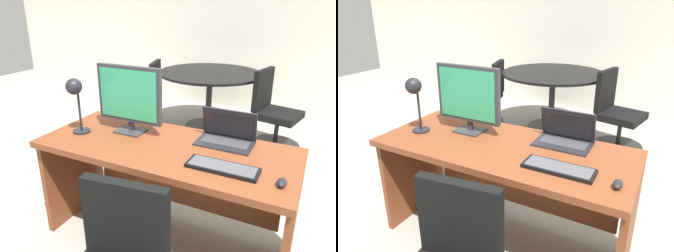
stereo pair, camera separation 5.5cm
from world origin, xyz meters
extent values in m
plane|color=gray|center=(0.00, 1.50, 0.00)|extent=(12.00, 12.00, 0.00)
cube|color=silver|center=(0.00, 3.34, 1.40)|extent=(10.00, 0.10, 2.80)
cube|color=brown|center=(0.00, 0.00, 0.73)|extent=(1.66, 0.71, 0.04)
cube|color=brown|center=(-0.81, 0.00, 0.36)|extent=(0.04, 0.63, 0.71)
cube|color=brown|center=(0.81, 0.00, 0.36)|extent=(0.04, 0.63, 0.71)
cube|color=brown|center=(0.00, 0.27, 0.39)|extent=(1.46, 0.02, 0.50)
cube|color=#2D2D33|center=(-0.33, 0.09, 0.76)|extent=(0.20, 0.16, 0.01)
cube|color=#2D2D33|center=(-0.33, 0.10, 0.80)|extent=(0.04, 0.02, 0.07)
cube|color=#2D2D33|center=(-0.33, 0.09, 1.03)|extent=(0.49, 0.04, 0.39)
cube|color=#2D9966|center=(-0.33, 0.07, 1.03)|extent=(0.44, 0.00, 0.34)
cube|color=black|center=(0.33, 0.19, 0.76)|extent=(0.36, 0.22, 0.01)
cube|color=#38383D|center=(0.33, 0.20, 0.76)|extent=(0.31, 0.12, 0.00)
cube|color=black|center=(0.33, 0.27, 0.87)|extent=(0.36, 0.06, 0.21)
cube|color=black|center=(0.33, 0.26, 0.86)|extent=(0.32, 0.05, 0.17)
cube|color=black|center=(0.42, -0.14, 0.76)|extent=(0.40, 0.14, 0.02)
cube|color=#47474C|center=(0.42, -0.14, 0.77)|extent=(0.37, 0.12, 0.00)
ellipsoid|color=black|center=(0.74, -0.17, 0.77)|extent=(0.05, 0.09, 0.04)
cylinder|color=black|center=(-0.63, -0.07, 0.76)|extent=(0.12, 0.12, 0.01)
cylinder|color=black|center=(-0.63, -0.07, 0.91)|extent=(0.02, 0.02, 0.28)
sphere|color=black|center=(-0.63, -0.10, 1.09)|extent=(0.11, 0.11, 0.11)
cube|color=black|center=(0.11, -0.63, 0.63)|extent=(0.44, 0.12, 0.43)
cylinder|color=black|center=(-0.49, 2.22, 0.02)|extent=(0.60, 0.60, 0.04)
cylinder|color=black|center=(-0.49, 2.22, 0.39)|extent=(0.08, 0.08, 0.71)
cylinder|color=black|center=(-0.49, 2.22, 0.76)|extent=(1.33, 1.33, 0.03)
cylinder|color=black|center=(0.44, 2.01, 0.02)|extent=(0.56, 0.56, 0.04)
cylinder|color=black|center=(0.44, 2.01, 0.20)|extent=(0.05, 0.05, 0.32)
cube|color=black|center=(0.44, 2.01, 0.40)|extent=(0.55, 0.55, 0.08)
cube|color=black|center=(0.22, 2.06, 0.67)|extent=(0.15, 0.44, 0.47)
cylinder|color=black|center=(-1.41, 1.97, 0.02)|extent=(0.56, 0.56, 0.04)
cylinder|color=black|center=(-1.41, 1.97, 0.20)|extent=(0.05, 0.05, 0.31)
cube|color=black|center=(-1.41, 1.97, 0.39)|extent=(0.57, 0.57, 0.08)
cube|color=black|center=(-1.20, 2.03, 0.66)|extent=(0.17, 0.44, 0.45)
camera|label=1|loc=(0.85, -1.65, 1.61)|focal=33.80mm
camera|label=2|loc=(0.90, -1.62, 1.61)|focal=33.80mm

